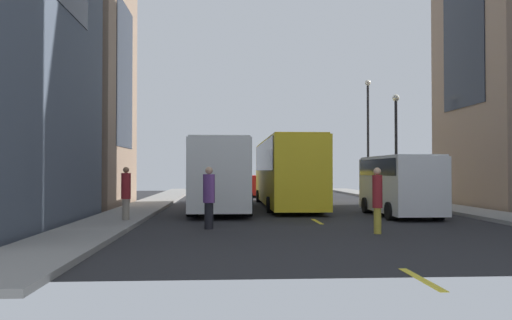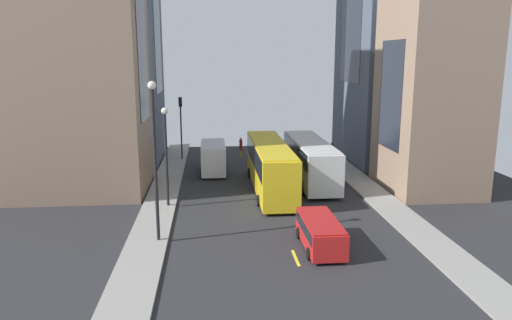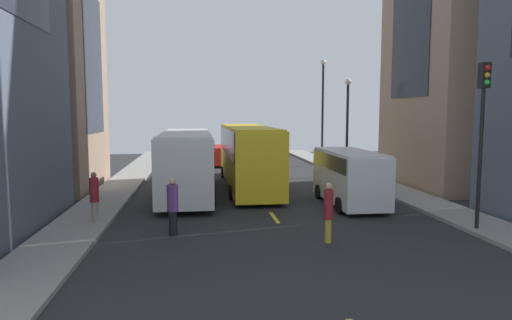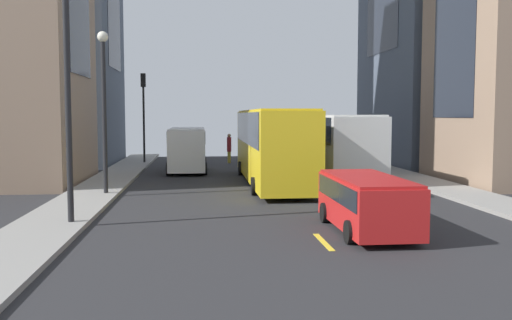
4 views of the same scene
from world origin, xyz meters
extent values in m
plane|color=#28282B|center=(0.00, 0.00, 0.00)|extent=(41.65, 41.65, 0.00)
cube|color=gray|center=(-7.71, 0.00, 0.07)|extent=(2.23, 44.00, 0.15)
cube|color=gray|center=(7.71, 0.00, 0.07)|extent=(2.23, 44.00, 0.15)
cube|color=yellow|center=(0.00, -10.50, 0.01)|extent=(0.16, 2.00, 0.01)
cube|color=yellow|center=(0.00, 0.00, 0.01)|extent=(0.16, 2.00, 0.01)
cube|color=yellow|center=(0.00, 10.50, 0.01)|extent=(0.16, 2.00, 0.01)
cube|color=yellow|center=(0.00, 21.00, 0.01)|extent=(0.16, 2.00, 0.01)
cube|color=#937760|center=(-12.08, -1.53, 7.16)|extent=(6.10, 7.94, 14.31)
cube|color=#1E232D|center=(-12.08, -1.53, 7.16)|extent=(6.17, 4.37, 7.87)
cube|color=silver|center=(-3.75, -4.41, 1.77)|extent=(2.55, 11.36, 3.00)
cube|color=black|center=(-3.75, -4.41, 2.62)|extent=(2.60, 10.45, 1.20)
cube|color=beige|center=(-3.75, -4.41, 3.31)|extent=(2.45, 10.90, 0.08)
cylinder|color=black|center=(-4.92, -0.89, 0.50)|extent=(0.46, 1.00, 1.00)
cylinder|color=black|center=(-2.58, -0.89, 0.50)|extent=(0.46, 1.00, 1.00)
cylinder|color=black|center=(-4.92, -7.93, 0.50)|extent=(0.46, 1.00, 1.00)
cylinder|color=black|center=(-2.58, -7.93, 0.50)|extent=(0.46, 1.00, 1.00)
cube|color=yellow|center=(-0.25, -2.33, 1.86)|extent=(2.45, 12.84, 3.30)
cube|color=black|center=(-0.25, -2.33, 2.72)|extent=(2.50, 11.82, 1.48)
cube|color=gold|center=(-0.25, -2.33, 3.55)|extent=(2.35, 12.33, 0.08)
cylinder|color=black|center=(-1.38, 1.66, 0.38)|extent=(0.44, 0.76, 0.76)
cylinder|color=black|center=(0.87, 1.66, 0.38)|extent=(0.44, 0.76, 0.76)
cylinder|color=black|center=(-1.38, -6.31, 0.38)|extent=(0.44, 0.76, 0.76)
cylinder|color=black|center=(0.87, -6.31, 0.38)|extent=(0.44, 0.76, 0.76)
cube|color=white|center=(3.97, -8.33, 1.35)|extent=(2.05, 5.62, 2.30)
cube|color=black|center=(3.97, -8.33, 2.10)|extent=(2.09, 5.17, 0.69)
cube|color=silver|center=(3.97, -8.33, 2.54)|extent=(1.97, 5.39, 0.08)
cylinder|color=black|center=(3.03, -6.59, 0.36)|extent=(0.37, 0.72, 0.72)
cylinder|color=black|center=(4.91, -6.59, 0.36)|extent=(0.37, 0.72, 0.72)
cylinder|color=black|center=(3.03, -10.07, 0.36)|extent=(0.37, 0.72, 0.72)
cylinder|color=black|center=(4.91, -10.07, 0.36)|extent=(0.37, 0.72, 0.72)
cube|color=red|center=(-1.51, 9.29, 0.84)|extent=(1.78, 4.73, 1.34)
cube|color=black|center=(-1.51, 9.29, 1.18)|extent=(1.82, 4.35, 0.56)
cube|color=#A91A1A|center=(-1.51, 9.29, 1.55)|extent=(1.71, 4.54, 0.08)
cylinder|color=black|center=(-2.33, 10.76, 0.31)|extent=(0.32, 0.62, 0.62)
cylinder|color=black|center=(-0.69, 10.76, 0.31)|extent=(0.32, 0.62, 0.62)
cylinder|color=black|center=(-2.33, 7.83, 0.31)|extent=(0.32, 0.62, 0.62)
cylinder|color=black|center=(-0.69, 7.83, 0.31)|extent=(0.32, 0.62, 0.62)
cylinder|color=black|center=(-4.06, -12.76, 0.44)|extent=(0.30, 0.30, 0.88)
cylinder|color=#593372|center=(-4.06, -12.76, 1.36)|extent=(0.40, 0.40, 0.95)
sphere|color=tan|center=(-4.06, -12.76, 1.96)|extent=(0.25, 0.25, 0.25)
cylinder|color=gray|center=(-7.16, -10.84, 0.53)|extent=(0.26, 0.26, 0.76)
cylinder|color=maroon|center=(-7.16, -10.84, 1.39)|extent=(0.35, 0.35, 0.95)
sphere|color=#8C6647|center=(-7.16, -10.84, 1.98)|extent=(0.22, 0.22, 0.22)
cylinder|color=gold|center=(1.19, -14.34, 0.40)|extent=(0.23, 0.23, 0.80)
cylinder|color=maroon|center=(1.19, -14.34, 1.31)|extent=(0.31, 0.31, 1.02)
sphere|color=tan|center=(1.19, -14.34, 1.93)|extent=(0.23, 0.23, 0.23)
cylinder|color=black|center=(6.99, -13.74, 2.69)|extent=(0.14, 0.14, 5.09)
cube|color=black|center=(6.99, -13.74, 5.69)|extent=(0.32, 0.32, 0.90)
sphere|color=red|center=(6.99, -13.91, 5.94)|extent=(0.20, 0.20, 0.20)
sphere|color=orange|center=(6.99, -13.91, 5.69)|extent=(0.20, 0.20, 0.20)
sphere|color=green|center=(6.99, -13.91, 5.44)|extent=(0.20, 0.20, 0.20)
cylinder|color=black|center=(7.09, 7.69, 4.24)|extent=(0.18, 0.18, 8.17)
sphere|color=silver|center=(7.09, 7.69, 8.50)|extent=(0.44, 0.44, 0.44)
cylinder|color=black|center=(7.09, 1.39, 3.23)|extent=(0.18, 0.18, 6.16)
sphere|color=silver|center=(7.09, 1.39, 6.49)|extent=(0.44, 0.44, 0.44)
camera|label=1|loc=(-3.52, -30.12, 1.95)|focal=36.31mm
camera|label=2|loc=(4.13, 33.09, 9.96)|focal=34.09mm
camera|label=3|loc=(-3.13, -28.91, 4.36)|focal=31.89mm
camera|label=4|loc=(3.21, 24.80, 3.33)|focal=39.39mm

